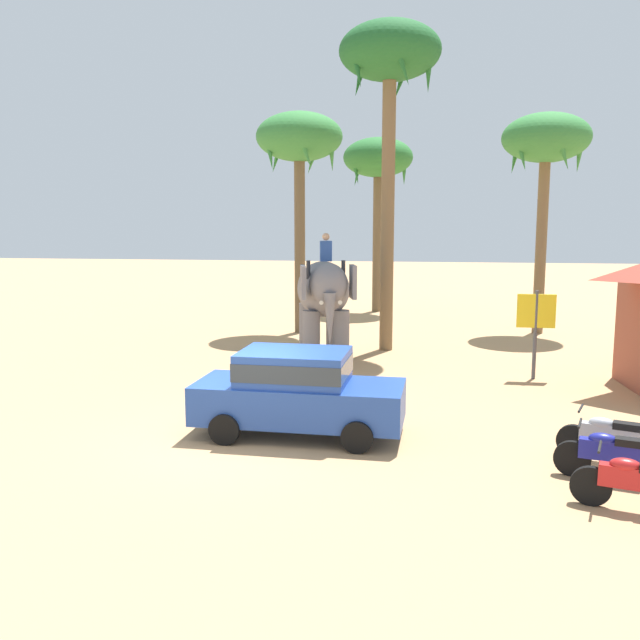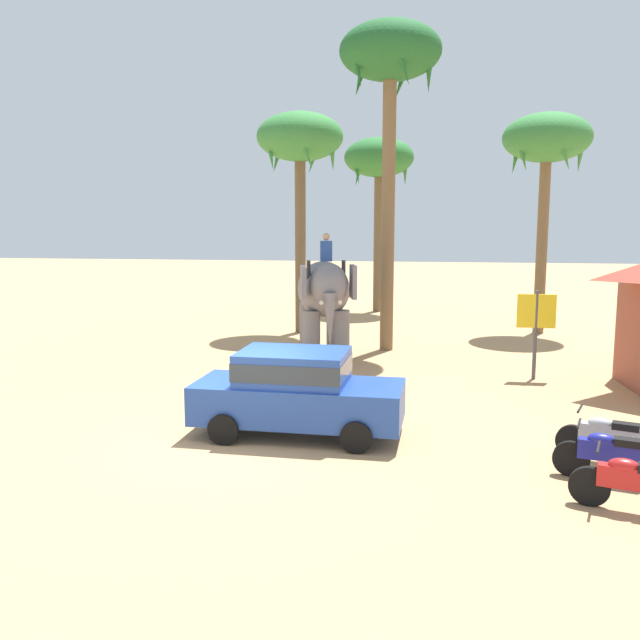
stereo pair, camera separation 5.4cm
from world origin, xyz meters
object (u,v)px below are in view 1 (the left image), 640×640
at_px(elephant_with_mahout, 324,295).
at_px(motorcycle_nearest_camera, 636,482).
at_px(car_sedan_foreground, 297,389).
at_px(signboard_yellow, 536,317).
at_px(motorcycle_mid_row, 610,437).
at_px(palm_tree_near_hut, 378,162).
at_px(palm_tree_left_of_road, 390,65).
at_px(motorcycle_second_in_row, 612,454).
at_px(palm_tree_behind_elephant, 546,144).
at_px(palm_tree_far_back, 299,143).

bearing_deg(elephant_with_mahout, motorcycle_nearest_camera, -59.32).
relative_size(car_sedan_foreground, signboard_yellow, 1.73).
bearing_deg(motorcycle_mid_row, car_sedan_foreground, 172.96).
height_order(motorcycle_mid_row, signboard_yellow, signboard_yellow).
height_order(elephant_with_mahout, motorcycle_nearest_camera, elephant_with_mahout).
bearing_deg(motorcycle_mid_row, signboard_yellow, 92.81).
relative_size(palm_tree_near_hut, palm_tree_left_of_road, 0.77).
relative_size(motorcycle_mid_row, palm_tree_near_hut, 0.22).
distance_m(car_sedan_foreground, motorcycle_second_in_row, 5.76).
relative_size(palm_tree_behind_elephant, palm_tree_left_of_road, 0.79).
height_order(palm_tree_near_hut, palm_tree_left_of_road, palm_tree_left_of_road).
bearing_deg(motorcycle_mid_row, elephant_with_mahout, 127.50).
distance_m(motorcycle_nearest_camera, motorcycle_second_in_row, 1.19).
relative_size(motorcycle_second_in_row, palm_tree_near_hut, 0.22).
bearing_deg(signboard_yellow, motorcycle_nearest_camera, -89.11).
xyz_separation_m(elephant_with_mahout, palm_tree_far_back, (-1.65, 4.82, 5.08)).
distance_m(palm_tree_left_of_road, signboard_yellow, 9.21).
bearing_deg(palm_tree_left_of_road, motorcycle_mid_row, -65.77).
bearing_deg(elephant_with_mahout, signboard_yellow, -16.64).
relative_size(car_sedan_foreground, elephant_with_mahout, 1.03).
bearing_deg(motorcycle_mid_row, palm_tree_near_hut, 105.70).
distance_m(motorcycle_second_in_row, signboard_yellow, 7.45).
height_order(motorcycle_second_in_row, palm_tree_behind_elephant, palm_tree_behind_elephant).
xyz_separation_m(motorcycle_mid_row, palm_tree_far_back, (-7.96, 13.05, 6.61)).
distance_m(car_sedan_foreground, motorcycle_nearest_camera, 6.22).
bearing_deg(car_sedan_foreground, palm_tree_left_of_road, 82.62).
bearing_deg(motorcycle_second_in_row, motorcycle_mid_row, 77.34).
xyz_separation_m(car_sedan_foreground, motorcycle_nearest_camera, (5.53, -2.81, -0.46)).
height_order(motorcycle_mid_row, palm_tree_far_back, palm_tree_far_back).
xyz_separation_m(motorcycle_nearest_camera, palm_tree_left_of_road, (-4.32, 12.12, 8.60)).
height_order(motorcycle_nearest_camera, motorcycle_mid_row, same).
bearing_deg(palm_tree_near_hut, signboard_yellow, -68.49).
xyz_separation_m(palm_tree_near_hut, palm_tree_left_of_road, (1.02, -9.64, 2.16)).
bearing_deg(palm_tree_far_back, motorcycle_nearest_camera, -62.83).
height_order(elephant_with_mahout, motorcycle_mid_row, elephant_with_mahout).
distance_m(motorcycle_nearest_camera, signboard_yellow, 8.63).
xyz_separation_m(elephant_with_mahout, motorcycle_nearest_camera, (6.13, -10.34, -1.53)).
distance_m(car_sedan_foreground, palm_tree_behind_elephant, 16.35).
relative_size(elephant_with_mahout, motorcycle_mid_row, 2.32).
distance_m(motorcycle_second_in_row, palm_tree_behind_elephant, 16.62).
bearing_deg(signboard_yellow, palm_tree_left_of_road, 139.50).
height_order(motorcycle_nearest_camera, palm_tree_near_hut, palm_tree_near_hut).
relative_size(palm_tree_far_back, signboard_yellow, 3.42).
xyz_separation_m(motorcycle_mid_row, palm_tree_behind_elephant, (1.01, 14.30, 6.56)).
distance_m(motorcycle_nearest_camera, palm_tree_behind_elephant, 17.71).
bearing_deg(palm_tree_left_of_road, signboard_yellow, -40.50).
relative_size(car_sedan_foreground, motorcycle_second_in_row, 2.36).
bearing_deg(palm_tree_near_hut, palm_tree_far_back, -110.28).
distance_m(motorcycle_mid_row, palm_tree_behind_elephant, 15.77).
relative_size(car_sedan_foreground, palm_tree_left_of_road, 0.40).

